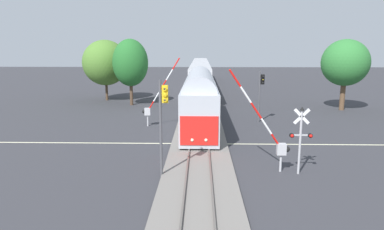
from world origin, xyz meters
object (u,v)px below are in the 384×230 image
Objects in this scene: crossing_signal_mast at (301,134)px; pine_left_background at (105,63)px; commuter_train at (200,79)px; crossing_gate_far at (152,105)px; maple_right_background at (345,63)px; traffic_signal_far_side at (261,88)px; crossing_gate_near at (275,139)px; oak_behind_train at (130,63)px; traffic_signal_median at (163,113)px.

pine_left_background reaches higher than crossing_signal_mast.
crossing_gate_far is (-4.67, -21.48, -0.59)m from commuter_train.
commuter_train is 21.41m from maple_right_background.
traffic_signal_far_side is 24.59m from pine_left_background.
maple_right_background is at bearing -13.00° from pine_left_background.
commuter_train is 21.99m from crossing_gate_far.
traffic_signal_far_side is 13.59m from maple_right_background.
crossing_gate_near is 25.62m from maple_right_background.
crossing_gate_near is at bearing -120.37° from maple_right_background.
oak_behind_train is at bearing -42.81° from pine_left_background.
crossing_signal_mast is 0.48× the size of pine_left_background.
crossing_gate_far is at bearing -61.88° from pine_left_background.
crossing_gate_far is 11.20m from traffic_signal_far_side.
maple_right_background is (22.14, 9.49, 3.62)m from crossing_gate_far.
commuter_train is at bearing 100.06° from crossing_signal_mast.
maple_right_background is (12.82, 21.88, 3.68)m from crossing_gate_near.
oak_behind_train is (-15.22, 25.34, 3.06)m from crossing_signal_mast.
commuter_train is at bearing 44.29° from oak_behind_train.
pine_left_background is at bearing 143.87° from traffic_signal_far_side.
traffic_signal_far_side is at bearing 83.86° from crossing_gate_near.
maple_right_background is at bearing 59.63° from crossing_gate_near.
traffic_signal_median is at bearing -174.91° from crossing_signal_mast.
crossing_signal_mast is 0.63× the size of crossing_gate_far.
crossing_gate_far is 13.77m from oak_behind_train.
crossing_signal_mast is 0.72× the size of traffic_signal_median.
traffic_signal_median reaches higher than crossing_signal_mast.
crossing_signal_mast is at bearing -79.94° from commuter_train.
pine_left_background reaches higher than crossing_gate_far.
maple_right_background is at bearing 23.19° from crossing_gate_far.
traffic_signal_far_side is 18.65m from oak_behind_train.
pine_left_background is at bearing 110.84° from traffic_signal_median.
oak_behind_train reaches higher than pine_left_background.
oak_behind_train is (-4.48, 12.56, 3.46)m from crossing_gate_far.
oak_behind_train reaches higher than commuter_train.
traffic_signal_median is 30.25m from maple_right_background.
crossing_gate_far is 0.77× the size of pine_left_background.
commuter_train is 20.27m from traffic_signal_far_side.
traffic_signal_far_side is 0.61× the size of maple_right_background.
pine_left_background is at bearing 137.19° from oak_behind_train.
commuter_train is at bearing 77.73° from crossing_gate_far.
crossing_gate_near is 15.51m from crossing_gate_far.
commuter_train is 14.65m from pine_left_background.
oak_behind_train is at bearing 173.42° from maple_right_background.
pine_left_background reaches higher than commuter_train.
oak_behind_train is (-15.37, 10.35, 2.11)m from traffic_signal_far_side.
crossing_signal_mast is 29.72m from oak_behind_train.
crossing_signal_mast is at bearing -56.28° from pine_left_background.
crossing_gate_far reaches higher than crossing_signal_mast.
traffic_signal_far_side is at bearing -72.10° from commuter_train.
maple_right_background is at bearing 49.63° from traffic_signal_median.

